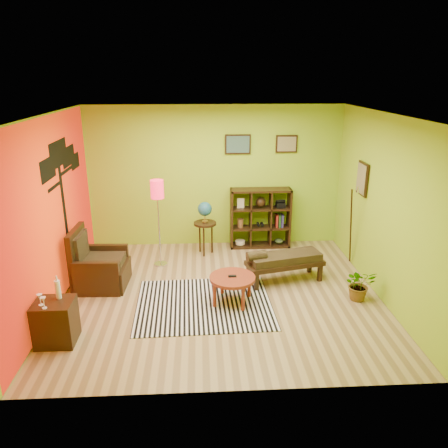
{
  "coord_description": "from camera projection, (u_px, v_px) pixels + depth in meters",
  "views": [
    {
      "loc": [
        -0.29,
        -6.22,
        3.34
      ],
      "look_at": [
        0.08,
        0.41,
        1.05
      ],
      "focal_mm": 35.0,
      "sensor_mm": 36.0,
      "label": 1
    }
  ],
  "objects": [
    {
      "name": "room_shell",
      "position": [
        214.0,
        185.0,
        6.4
      ],
      "size": [
        5.04,
        4.54,
        2.82
      ],
      "color": "#93C123",
      "rests_on": "ground"
    },
    {
      "name": "floor_lamp",
      "position": [
        158.0,
        197.0,
        7.64
      ],
      "size": [
        0.24,
        0.24,
        1.6
      ],
      "color": "silver",
      "rests_on": "ground"
    },
    {
      "name": "coffee_table",
      "position": [
        232.0,
        280.0,
        6.63
      ],
      "size": [
        0.7,
        0.7,
        0.45
      ],
      "color": "maroon",
      "rests_on": "ground"
    },
    {
      "name": "zebra_rug",
      "position": [
        204.0,
        304.0,
        6.68
      ],
      "size": [
        2.1,
        1.75,
        0.01
      ],
      "primitive_type": "cube",
      "rotation": [
        0.0,
        0.0,
        0.03
      ],
      "color": "silver",
      "rests_on": "ground"
    },
    {
      "name": "cube_shelf",
      "position": [
        261.0,
        218.0,
        8.74
      ],
      "size": [
        1.2,
        0.35,
        1.2
      ],
      "color": "black",
      "rests_on": "ground"
    },
    {
      "name": "globe_table",
      "position": [
        205.0,
        215.0,
        8.3
      ],
      "size": [
        0.43,
        0.43,
        1.05
      ],
      "color": "black",
      "rests_on": "ground"
    },
    {
      "name": "bench",
      "position": [
        283.0,
        260.0,
        7.31
      ],
      "size": [
        1.37,
        0.76,
        0.6
      ],
      "color": "black",
      "rests_on": "ground"
    },
    {
      "name": "ground",
      "position": [
        220.0,
        294.0,
        6.98
      ],
      "size": [
        5.0,
        5.0,
        0.0
      ],
      "primitive_type": "plane",
      "color": "tan",
      "rests_on": "ground"
    },
    {
      "name": "side_cabinet",
      "position": [
        56.0,
        321.0,
        5.66
      ],
      "size": [
        0.5,
        0.45,
        0.9
      ],
      "color": "black",
      "rests_on": "ground"
    },
    {
      "name": "potted_plant",
      "position": [
        359.0,
        288.0,
        6.77
      ],
      "size": [
        0.47,
        0.52,
        0.4
      ],
      "primitive_type": "imported",
      "rotation": [
        0.0,
        0.0,
        0.02
      ],
      "color": "#26661E",
      "rests_on": "ground"
    },
    {
      "name": "armchair",
      "position": [
        98.0,
        269.0,
        7.18
      ],
      "size": [
        0.85,
        0.86,
        1.0
      ],
      "color": "black",
      "rests_on": "ground"
    }
  ]
}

